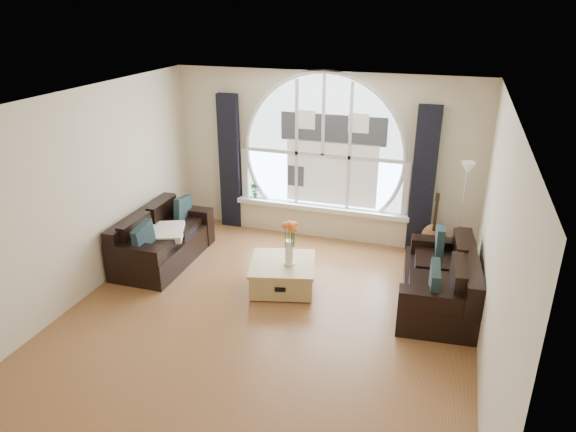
% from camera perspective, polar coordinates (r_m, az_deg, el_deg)
% --- Properties ---
extents(ground, '(5.00, 5.50, 0.01)m').
position_cam_1_polar(ground, '(6.63, -2.45, -11.29)').
color(ground, brown).
rests_on(ground, ground).
extents(ceiling, '(5.00, 5.50, 0.01)m').
position_cam_1_polar(ceiling, '(5.60, -2.92, 12.34)').
color(ceiling, silver).
rests_on(ceiling, ground).
extents(wall_back, '(5.00, 0.01, 2.70)m').
position_cam_1_polar(wall_back, '(8.47, 3.90, 6.45)').
color(wall_back, beige).
rests_on(wall_back, ground).
extents(wall_front, '(5.00, 0.01, 2.70)m').
position_cam_1_polar(wall_front, '(3.88, -17.58, -15.73)').
color(wall_front, beige).
rests_on(wall_front, ground).
extents(wall_left, '(0.01, 5.50, 2.70)m').
position_cam_1_polar(wall_left, '(7.20, -21.64, 1.95)').
color(wall_left, beige).
rests_on(wall_left, ground).
extents(wall_right, '(0.01, 5.50, 2.70)m').
position_cam_1_polar(wall_right, '(5.68, 21.74, -3.50)').
color(wall_right, beige).
rests_on(wall_right, ground).
extents(attic_slope, '(0.92, 5.50, 0.72)m').
position_cam_1_polar(attic_slope, '(5.32, 20.06, 6.61)').
color(attic_slope, silver).
rests_on(attic_slope, ground).
extents(arched_window, '(2.60, 0.06, 2.15)m').
position_cam_1_polar(arched_window, '(8.37, 3.90, 8.20)').
color(arched_window, silver).
rests_on(arched_window, wall_back).
extents(window_sill, '(2.90, 0.22, 0.08)m').
position_cam_1_polar(window_sill, '(8.65, 3.59, 0.92)').
color(window_sill, white).
rests_on(window_sill, wall_back).
extents(window_frame, '(2.76, 0.08, 2.15)m').
position_cam_1_polar(window_frame, '(8.34, 3.85, 8.16)').
color(window_frame, white).
rests_on(window_frame, wall_back).
extents(neighbor_house, '(1.70, 0.02, 1.50)m').
position_cam_1_polar(neighbor_house, '(8.35, 4.85, 7.26)').
color(neighbor_house, silver).
rests_on(neighbor_house, wall_back).
extents(curtain_left, '(0.35, 0.12, 2.30)m').
position_cam_1_polar(curtain_left, '(8.92, -6.38, 5.87)').
color(curtain_left, black).
rests_on(curtain_left, ground).
extents(curtain_right, '(0.35, 0.12, 2.30)m').
position_cam_1_polar(curtain_right, '(8.19, 14.58, 3.73)').
color(curtain_right, black).
rests_on(curtain_right, ground).
extents(sofa_left, '(0.89, 1.74, 0.77)m').
position_cam_1_polar(sofa_left, '(8.07, -13.51, -2.19)').
color(sofa_left, black).
rests_on(sofa_left, ground).
extents(sofa_right, '(1.02, 1.81, 0.77)m').
position_cam_1_polar(sofa_right, '(7.01, 16.20, -6.40)').
color(sofa_right, black).
rests_on(sofa_right, ground).
extents(coffee_chest, '(1.05, 1.05, 0.42)m').
position_cam_1_polar(coffee_chest, '(7.20, -0.60, -6.32)').
color(coffee_chest, '#A9894F').
rests_on(coffee_chest, ground).
extents(throw_blanket, '(0.72, 0.72, 0.10)m').
position_cam_1_polar(throw_blanket, '(7.96, -13.36, -1.74)').
color(throw_blanket, silver).
rests_on(throw_blanket, sofa_left).
extents(vase_flowers, '(0.24, 0.24, 0.70)m').
position_cam_1_polar(vase_flowers, '(6.91, 0.12, -2.41)').
color(vase_flowers, white).
rests_on(vase_flowers, coffee_chest).
extents(floor_lamp, '(0.24, 0.24, 1.60)m').
position_cam_1_polar(floor_lamp, '(7.97, 18.43, 0.07)').
color(floor_lamp, '#B2B2B2').
rests_on(floor_lamp, ground).
extents(guitar, '(0.36, 0.25, 1.06)m').
position_cam_1_polar(guitar, '(8.28, 15.74, -0.79)').
color(guitar, brown).
rests_on(guitar, ground).
extents(potted_plant, '(0.16, 0.12, 0.27)m').
position_cam_1_polar(potted_plant, '(8.92, -3.66, 2.81)').
color(potted_plant, '#1E6023').
rests_on(potted_plant, window_sill).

